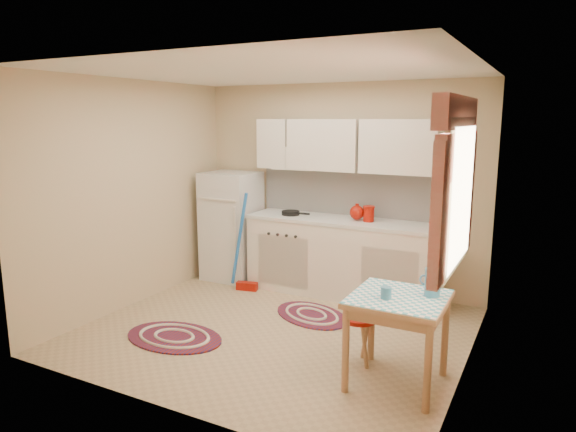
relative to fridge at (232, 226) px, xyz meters
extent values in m
plane|color=tan|center=(1.35, -1.25, -0.70)|extent=(3.60, 3.60, 0.00)
cube|color=silver|center=(1.35, -1.25, 1.80)|extent=(3.60, 3.20, 0.04)
cube|color=tan|center=(1.35, 0.35, 0.55)|extent=(3.60, 0.04, 2.50)
cube|color=tan|center=(1.35, -2.85, 0.55)|extent=(3.60, 0.04, 2.50)
cube|color=tan|center=(-0.45, -1.25, 0.55)|extent=(0.04, 3.20, 2.50)
cube|color=tan|center=(3.15, -1.25, 0.55)|extent=(0.04, 3.20, 2.50)
cube|color=silver|center=(1.47, 0.34, 0.50)|extent=(2.25, 0.03, 0.55)
cube|color=silver|center=(1.47, 0.19, 1.07)|extent=(2.25, 0.33, 0.60)
cube|color=white|center=(3.13, -1.80, 0.85)|extent=(0.04, 0.85, 0.95)
cube|color=silver|center=(0.00, 0.00, 0.00)|extent=(0.65, 0.60, 1.40)
cube|color=silver|center=(1.51, 0.05, -0.26)|extent=(2.25, 0.60, 0.88)
cube|color=silver|center=(1.51, 0.05, 0.20)|extent=(2.27, 0.62, 0.04)
cylinder|color=black|center=(0.87, 0.00, 0.24)|extent=(0.23, 0.23, 0.05)
cylinder|color=#921005|center=(1.84, 0.05, 0.30)|extent=(0.16, 0.16, 0.16)
cube|color=tan|center=(2.70, -1.72, -0.34)|extent=(0.72, 0.72, 0.72)
cylinder|color=#921005|center=(2.32, -1.53, -0.49)|extent=(0.35, 0.35, 0.42)
cylinder|color=teal|center=(2.63, -1.82, 0.07)|extent=(0.09, 0.09, 0.10)
camera|label=1|loc=(3.69, -5.46, 1.37)|focal=32.00mm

